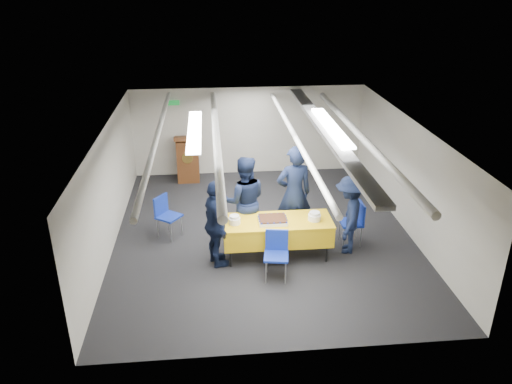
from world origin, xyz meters
TOP-DOWN VIEW (x-y plane):
  - ground at (0.00, 0.00)m, footprint 7.00×7.00m
  - room_shell at (0.09, 0.41)m, footprint 6.00×7.00m
  - serving_table at (0.17, -0.90)m, footprint 2.03×0.80m
  - sheet_cake at (0.07, -0.95)m, footprint 0.53×0.41m
  - plate_stack_left at (-0.63, -0.95)m, footprint 0.22×0.22m
  - plate_stack_right at (0.85, -0.95)m, footprint 0.24×0.24m
  - podium at (-1.60, 3.05)m, footprint 0.62×0.53m
  - chair_near at (0.07, -1.54)m, footprint 0.48×0.48m
  - chair_right at (1.77, -0.52)m, footprint 0.42×0.42m
  - chair_left at (-1.98, 0.14)m, footprint 0.59×0.59m
  - sailor_a at (0.58, -0.23)m, footprint 0.79×0.59m
  - sailor_b at (-0.41, -0.28)m, footprint 0.89×0.69m
  - sailor_c at (-0.97, -1.06)m, footprint 0.67×1.05m
  - sailor_d at (1.55, -0.81)m, footprint 0.87×1.13m

SIDE VIEW (x-z plane):
  - ground at x=0.00m, z-range 0.00..0.00m
  - chair_near at x=0.07m, z-range 0.10..0.97m
  - chair_right at x=1.77m, z-range 0.10..0.97m
  - chair_left at x=-1.98m, z-range 0.10..0.97m
  - serving_table at x=0.17m, z-range 0.17..0.94m
  - podium at x=-1.60m, z-range -0.01..1.24m
  - sailor_d at x=1.55m, z-range 0.00..1.55m
  - sheet_cake at x=0.07m, z-range 0.77..0.86m
  - sailor_c at x=-0.97m, z-range 0.00..1.66m
  - plate_stack_right at x=0.85m, z-range 0.76..0.93m
  - plate_stack_left at x=-0.63m, z-range 0.76..0.93m
  - sailor_b at x=-0.41m, z-range 0.00..1.82m
  - sailor_a at x=0.58m, z-range 0.00..1.98m
  - room_shell at x=0.09m, z-range 0.66..2.96m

